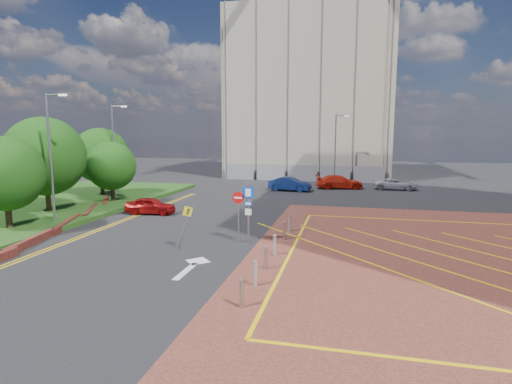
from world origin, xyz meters
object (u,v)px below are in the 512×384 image
(lamp_back, at_px, (336,147))
(car_silver_back, at_px, (395,184))
(lamp_left_near, at_px, (51,153))
(sign_cluster, at_px, (245,207))
(tree_b, at_px, (45,156))
(tree_d, at_px, (101,156))
(car_red_back, at_px, (339,182))
(lamp_left_far, at_px, (114,147))
(car_red_left, at_px, (151,206))
(tree_a, at_px, (5,174))
(tree_c, at_px, (111,166))
(warning_sign, at_px, (186,222))
(car_blue_back, at_px, (290,184))

(lamp_back, xyz_separation_m, car_silver_back, (6.33, -3.41, -3.76))
(lamp_left_near, distance_m, sign_cluster, 13.04)
(tree_b, height_order, tree_d, tree_b)
(car_red_back, bearing_deg, tree_d, 104.85)
(lamp_left_far, xyz_separation_m, car_red_left, (5.99, -5.06, -4.04))
(tree_a, distance_m, tree_c, 10.02)
(warning_sign, relative_size, car_red_back, 0.45)
(tree_a, xyz_separation_m, car_red_left, (5.57, 6.94, -2.89))
(tree_c, height_order, lamp_left_far, lamp_left_far)
(car_blue_back, xyz_separation_m, car_red_back, (4.92, 2.97, 0.01))
(warning_sign, bearing_deg, car_red_left, 127.81)
(lamp_back, distance_m, sign_cluster, 27.38)
(lamp_left_near, distance_m, car_red_left, 7.53)
(tree_c, bearing_deg, lamp_back, 45.68)
(tree_a, relative_size, warning_sign, 2.41)
(tree_b, xyz_separation_m, lamp_left_near, (3.08, -3.00, 0.42))
(lamp_back, xyz_separation_m, car_red_back, (0.59, -3.90, -3.64))
(tree_a, distance_m, lamp_back, 33.34)
(tree_a, xyz_separation_m, warning_sign, (11.76, -1.04, -2.07))
(tree_a, xyz_separation_m, car_blue_back, (13.75, 21.13, -2.79))
(lamp_back, height_order, warning_sign, lamp_back)
(tree_a, height_order, car_red_back, tree_a)
(lamp_left_near, bearing_deg, car_red_left, 51.09)
(car_blue_back, relative_size, car_silver_back, 0.99)
(lamp_left_near, height_order, lamp_back, lamp_left_near)
(car_red_left, height_order, car_blue_back, car_blue_back)
(tree_b, bearing_deg, lamp_left_near, -44.25)
(tree_c, distance_m, car_red_left, 6.46)
(tree_a, relative_size, lamp_back, 0.68)
(tree_d, xyz_separation_m, lamp_left_far, (2.08, -1.00, 0.79))
(tree_d, relative_size, car_red_back, 1.22)
(tree_c, bearing_deg, warning_sign, -44.43)
(lamp_left_far, height_order, lamp_back, lamp_left_far)
(warning_sign, xyz_separation_m, car_red_back, (6.91, 25.14, -0.71))
(sign_cluster, bearing_deg, tree_a, -176.06)
(lamp_left_far, xyz_separation_m, car_blue_back, (14.17, 9.13, -3.95))
(lamp_back, height_order, sign_cluster, lamp_back)
(car_silver_back, bearing_deg, lamp_back, 61.45)
(tree_a, distance_m, tree_d, 13.24)
(lamp_left_near, xyz_separation_m, car_blue_back, (12.17, 19.13, -3.95))
(tree_b, bearing_deg, lamp_back, 49.59)
(lamp_back, height_order, car_silver_back, lamp_back)
(tree_c, height_order, car_blue_back, tree_c)
(lamp_left_near, relative_size, car_blue_back, 1.86)
(warning_sign, bearing_deg, car_red_back, 74.63)
(tree_b, bearing_deg, warning_sign, -24.48)
(car_silver_back, bearing_deg, lamp_left_near, 134.48)
(warning_sign, bearing_deg, lamp_left_far, 133.06)
(warning_sign, distance_m, car_red_back, 26.08)
(tree_c, height_order, car_silver_back, tree_c)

